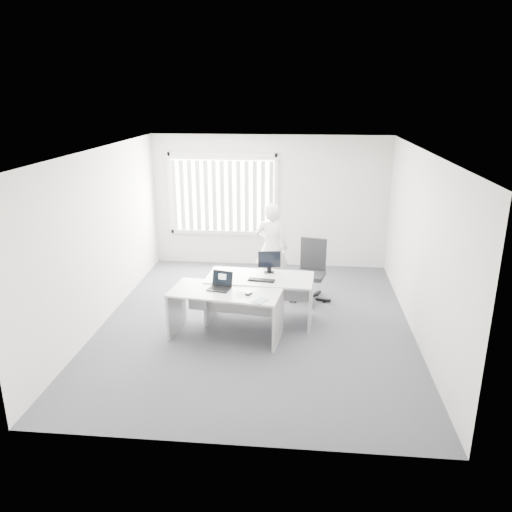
# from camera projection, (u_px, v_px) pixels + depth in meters

# --- Properties ---
(ground) EXTENTS (6.00, 6.00, 0.00)m
(ground) POSITION_uv_depth(u_px,v_px,m) (256.00, 323.00, 8.21)
(ground) COLOR #515259
(ground) RESTS_ON ground
(wall_back) EXTENTS (5.00, 0.02, 2.80)m
(wall_back) POSITION_uv_depth(u_px,v_px,m) (270.00, 202.00, 10.61)
(wall_back) COLOR silver
(wall_back) RESTS_ON ground
(wall_front) EXTENTS (5.00, 0.02, 2.80)m
(wall_front) POSITION_uv_depth(u_px,v_px,m) (227.00, 327.00, 4.94)
(wall_front) COLOR silver
(wall_front) RESTS_ON ground
(wall_left) EXTENTS (0.02, 6.00, 2.80)m
(wall_left) POSITION_uv_depth(u_px,v_px,m) (101.00, 237.00, 8.00)
(wall_left) COLOR silver
(wall_left) RESTS_ON ground
(wall_right) EXTENTS (0.02, 6.00, 2.80)m
(wall_right) POSITION_uv_depth(u_px,v_px,m) (420.00, 246.00, 7.54)
(wall_right) COLOR silver
(wall_right) RESTS_ON ground
(ceiling) EXTENTS (5.00, 6.00, 0.02)m
(ceiling) POSITION_uv_depth(u_px,v_px,m) (256.00, 151.00, 7.34)
(ceiling) COLOR white
(ceiling) RESTS_ON wall_back
(window) EXTENTS (2.32, 0.06, 1.76)m
(window) POSITION_uv_depth(u_px,v_px,m) (223.00, 194.00, 10.62)
(window) COLOR silver
(window) RESTS_ON wall_back
(blinds) EXTENTS (2.20, 0.10, 1.50)m
(blinds) POSITION_uv_depth(u_px,v_px,m) (222.00, 196.00, 10.57)
(blinds) COLOR silver
(blinds) RESTS_ON wall_back
(desk_near) EXTENTS (1.76, 1.00, 0.76)m
(desk_near) POSITION_uv_depth(u_px,v_px,m) (226.00, 303.00, 7.61)
(desk_near) COLOR silver
(desk_near) RESTS_ON ground
(desk_far) EXTENTS (1.75, 0.90, 0.78)m
(desk_far) POSITION_uv_depth(u_px,v_px,m) (260.00, 289.00, 8.13)
(desk_far) COLOR silver
(desk_far) RESTS_ON ground
(office_chair) EXTENTS (0.76, 0.76, 1.12)m
(office_chair) POSITION_uv_depth(u_px,v_px,m) (311.00, 281.00, 9.05)
(office_chair) COLOR black
(office_chair) RESTS_ON ground
(person) EXTENTS (0.66, 0.47, 1.70)m
(person) POSITION_uv_depth(u_px,v_px,m) (272.00, 248.00, 9.32)
(person) COLOR white
(person) RESTS_ON ground
(laptop) EXTENTS (0.39, 0.36, 0.26)m
(laptop) POSITION_uv_depth(u_px,v_px,m) (219.00, 282.00, 7.54)
(laptop) COLOR black
(laptop) RESTS_ON desk_near
(paper_sheet) EXTENTS (0.37, 0.30, 0.00)m
(paper_sheet) POSITION_uv_depth(u_px,v_px,m) (247.00, 295.00, 7.39)
(paper_sheet) COLOR silver
(paper_sheet) RESTS_ON desk_near
(mouse) EXTENTS (0.10, 0.12, 0.04)m
(mouse) POSITION_uv_depth(u_px,v_px,m) (249.00, 293.00, 7.38)
(mouse) COLOR #A7A7AA
(mouse) RESTS_ON paper_sheet
(booklet) EXTENTS (0.24, 0.26, 0.01)m
(booklet) POSITION_uv_depth(u_px,v_px,m) (260.00, 301.00, 7.16)
(booklet) COLOR white
(booklet) RESTS_ON desk_near
(keyboard) EXTENTS (0.44, 0.20, 0.02)m
(keyboard) POSITION_uv_depth(u_px,v_px,m) (261.00, 280.00, 7.89)
(keyboard) COLOR black
(keyboard) RESTS_ON desk_far
(monitor) EXTENTS (0.38, 0.16, 0.37)m
(monitor) POSITION_uv_depth(u_px,v_px,m) (269.00, 262.00, 8.19)
(monitor) COLOR black
(monitor) RESTS_ON desk_far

